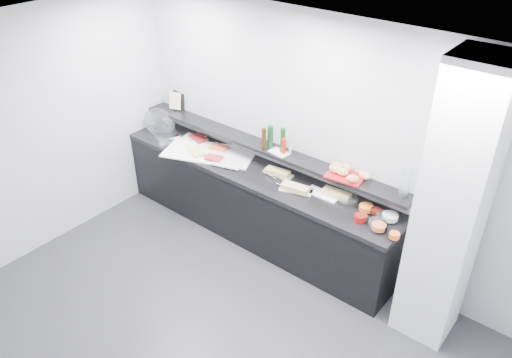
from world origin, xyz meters
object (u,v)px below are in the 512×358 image
Objects in this scene: cloche_base at (164,133)px; bread_tray at (345,176)px; framed_print at (179,99)px; sandwich_plate_mid at (296,190)px; carafe at (405,183)px; condiment_tray at (279,152)px.

bread_tray is at bearing 24.31° from cloche_base.
framed_print reaches higher than cloche_base.
framed_print reaches higher than sandwich_plate_mid.
cloche_base is 0.48m from framed_print.
carafe is at bearing -5.91° from sandwich_plate_mid.
carafe is (1.43, 0.06, 0.14)m from condiment_tray.
cloche_base is 1.74m from condiment_tray.
condiment_tray is at bearing 25.79° from cloche_base.
framed_print is 1.74m from condiment_tray.
sandwich_plate_mid is 1.36× the size of framed_print.
condiment_tray is 0.74× the size of carafe.
sandwich_plate_mid is 0.47m from condiment_tray.
condiment_tray is at bearing -177.65° from carafe.
cloche_base is 1.45× the size of carafe.
cloche_base is 1.17× the size of bread_tray.
cloche_base is at bearing 161.59° from sandwich_plate_mid.
carafe is at bearing -3.54° from bread_tray.
carafe reaches higher than bread_tray.
bread_tray is (0.82, 0.02, 0.00)m from condiment_tray.
carafe reaches higher than sandwich_plate_mid.
carafe is (1.06, 0.23, 0.39)m from sandwich_plate_mid.
bread_tray is (0.46, 0.19, 0.25)m from sandwich_plate_mid.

